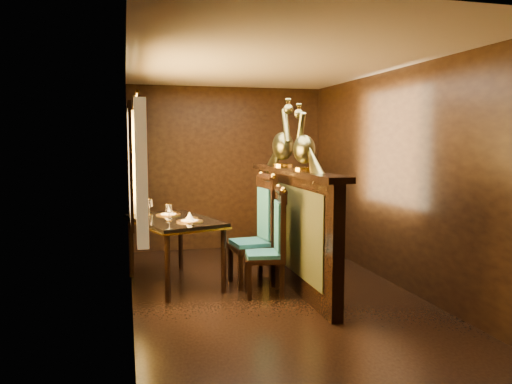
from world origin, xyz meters
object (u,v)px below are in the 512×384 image
(chair_right, at_px, (260,226))
(dining_table, at_px, (174,225))
(peacock_right, at_px, (283,133))
(chair_left, at_px, (274,238))
(peacock_left, at_px, (304,137))

(chair_right, bearing_deg, dining_table, 162.36)
(dining_table, height_order, chair_right, chair_right)
(dining_table, bearing_deg, peacock_right, -16.79)
(chair_left, relative_size, peacock_right, 1.47)
(peacock_left, distance_m, peacock_right, 0.75)
(peacock_left, relative_size, peacock_right, 0.90)
(chair_left, bearing_deg, dining_table, 155.95)
(chair_left, distance_m, peacock_left, 1.15)
(chair_right, relative_size, peacock_right, 1.61)
(chair_left, height_order, peacock_right, peacock_right)
(dining_table, relative_size, chair_left, 1.25)
(dining_table, distance_m, chair_left, 1.22)
(peacock_right, bearing_deg, dining_table, -179.40)
(chair_left, bearing_deg, peacock_right, 73.89)
(chair_right, relative_size, peacock_left, 1.80)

